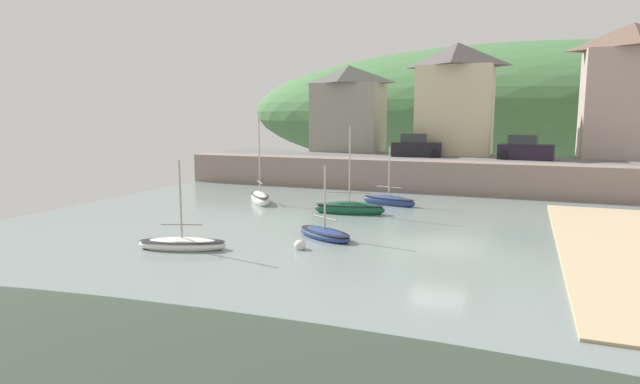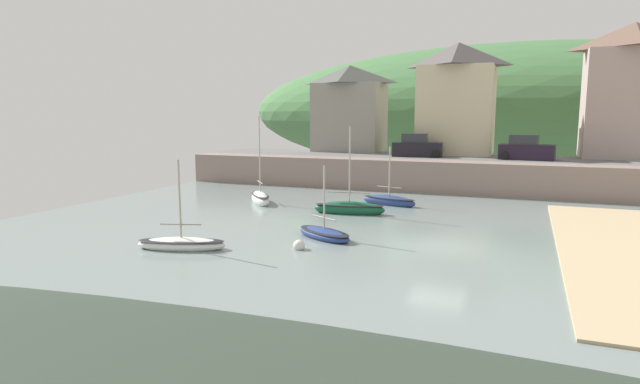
{
  "view_description": "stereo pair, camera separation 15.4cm",
  "coord_description": "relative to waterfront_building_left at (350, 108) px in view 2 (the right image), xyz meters",
  "views": [
    {
      "loc": [
        3.37,
        -23.59,
        5.89
      ],
      "look_at": [
        -8.0,
        5.64,
        1.27
      ],
      "focal_mm": 29.42,
      "sensor_mm": 36.0,
      "label": 1
    },
    {
      "loc": [
        3.51,
        -23.53,
        5.89
      ],
      "look_at": [
        -8.0,
        5.64,
        1.27
      ],
      "focal_mm": 29.42,
      "sensor_mm": 36.0,
      "label": 2
    }
  ],
  "objects": [
    {
      "name": "fishing_boat_green",
      "position": [
        6.39,
        -19.2,
        -6.26
      ],
      "size": [
        4.41,
        1.78,
        5.44
      ],
      "rotation": [
        0.0,
        0.0,
        0.16
      ],
      "color": "#144F32",
      "rests_on": "ground"
    },
    {
      "name": "sailboat_white_hull",
      "position": [
        2.09,
        -29.91,
        -6.35
      ],
      "size": [
        4.16,
        2.36,
        4.13
      ],
      "rotation": [
        0.0,
        0.0,
        0.3
      ],
      "color": "white",
      "rests_on": "ground"
    },
    {
      "name": "quay_seawall",
      "position": [
        12.63,
        -7.7,
        -5.22
      ],
      "size": [
        48.0,
        9.4,
        2.4
      ],
      "color": "gray",
      "rests_on": "ground"
    },
    {
      "name": "parked_car_by_wall",
      "position": [
        16.1,
        -4.5,
        -3.37
      ],
      "size": [
        4.25,
        2.12,
        1.95
      ],
      "rotation": [
        0.0,
        0.0,
        -0.1
      ],
      "color": "black",
      "rests_on": "ground"
    },
    {
      "name": "waterfront_building_left",
      "position": [
        0.0,
        0.0,
        0.0
      ],
      "size": [
        6.7,
        5.01,
        8.2
      ],
      "color": "gray",
      "rests_on": "ground"
    },
    {
      "name": "ground",
      "position": [
        14.02,
        -34.76,
        -6.41
      ],
      "size": [
        48.0,
        41.0,
        0.61
      ],
      "color": "gray"
    },
    {
      "name": "waterfront_building_centre",
      "position": [
        10.1,
        -0.0,
        0.82
      ],
      "size": [
        6.65,
        6.23,
        9.83
      ],
      "color": "beige",
      "rests_on": "ground"
    },
    {
      "name": "parked_car_near_slipway",
      "position": [
        7.5,
        -4.5,
        -3.37
      ],
      "size": [
        4.25,
        2.09,
        1.95
      ],
      "rotation": [
        0.0,
        0.0,
        0.1
      ],
      "color": "black",
      "rests_on": "ground"
    },
    {
      "name": "dinghy_open_wooden",
      "position": [
        7.25,
        -25.66,
        -6.37
      ],
      "size": [
        3.63,
        2.84,
        3.65
      ],
      "rotation": [
        0.0,
        0.0,
        -0.52
      ],
      "color": "navy",
      "rests_on": "ground"
    },
    {
      "name": "waterfront_building_right",
      "position": [
        23.62,
        0.0,
        1.27
      ],
      "size": [
        7.03,
        5.51,
        10.72
      ],
      "color": "#A6928A",
      "rests_on": "ground"
    },
    {
      "name": "hillside_backdrop",
      "position": [
        15.66,
        30.0,
        -0.2
      ],
      "size": [
        80.0,
        44.0,
        18.21
      ],
      "color": "#447342",
      "rests_on": "ground"
    },
    {
      "name": "sailboat_far_left",
      "position": [
        -0.42,
        -17.75,
        -6.24
      ],
      "size": [
        3.01,
        3.4,
        6.03
      ],
      "rotation": [
        0.0,
        0.0,
        -0.9
      ],
      "color": "white",
      "rests_on": "ground"
    },
    {
      "name": "sailboat_tall_mast",
      "position": [
        7.85,
        -15.3,
        -6.3
      ],
      "size": [
        3.94,
        1.87,
        4.03
      ],
      "rotation": [
        0.0,
        0.0,
        -0.26
      ],
      "color": "navy",
      "rests_on": "ground"
    },
    {
      "name": "mooring_buoy",
      "position": [
        6.98,
        -28.07,
        -6.42
      ],
      "size": [
        0.53,
        0.53,
        0.53
      ],
      "color": "silver",
      "rests_on": "ground"
    }
  ]
}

